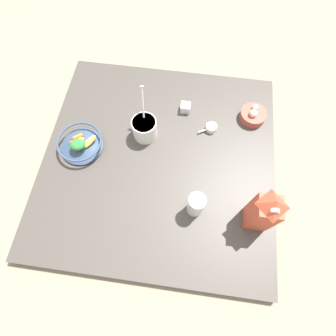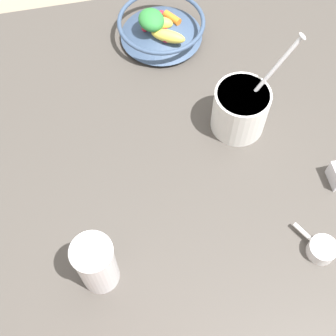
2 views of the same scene
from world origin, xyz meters
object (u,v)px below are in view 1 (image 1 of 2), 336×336
(drinking_cup, at_px, (196,205))
(garlic_bowl, at_px, (253,115))
(fruit_bowl, at_px, (80,143))
(yogurt_tub, at_px, (145,128))
(spice_jar, at_px, (185,108))
(milk_carton, at_px, (264,212))

(drinking_cup, relative_size, garlic_bowl, 1.11)
(fruit_bowl, height_order, yogurt_tub, yogurt_tub)
(yogurt_tub, xyz_separation_m, garlic_bowl, (0.49, 0.16, -0.03))
(yogurt_tub, bearing_deg, fruit_bowl, -158.71)
(drinking_cup, relative_size, spice_jar, 2.96)
(milk_carton, xyz_separation_m, garlic_bowl, (-0.01, 0.50, -0.11))
(yogurt_tub, height_order, garlic_bowl, yogurt_tub)
(yogurt_tub, bearing_deg, spice_jar, 43.71)
(drinking_cup, bearing_deg, garlic_bowl, 64.63)
(drinking_cup, distance_m, spice_jar, 0.50)
(yogurt_tub, distance_m, garlic_bowl, 0.52)
(fruit_bowl, xyz_separation_m, milk_carton, (0.78, -0.23, 0.10))
(fruit_bowl, distance_m, garlic_bowl, 0.81)
(fruit_bowl, bearing_deg, milk_carton, -16.51)
(garlic_bowl, bearing_deg, spice_jar, 179.62)
(fruit_bowl, distance_m, milk_carton, 0.82)
(yogurt_tub, relative_size, spice_jar, 4.98)
(drinking_cup, xyz_separation_m, spice_jar, (-0.09, 0.49, -0.05))
(fruit_bowl, height_order, spice_jar, fruit_bowl)
(fruit_bowl, distance_m, yogurt_tub, 0.30)
(yogurt_tub, xyz_separation_m, drinking_cup, (0.26, -0.33, 0.01))
(drinking_cup, bearing_deg, spice_jar, 100.68)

